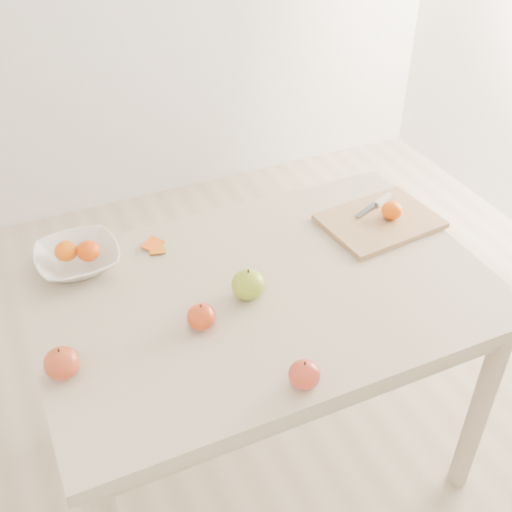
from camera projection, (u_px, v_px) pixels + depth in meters
name	position (u px, v px, depth m)	size (l,w,h in m)	color
ground	(262.00, 457.00, 2.16)	(3.50, 3.50, 0.00)	#C6B293
table	(264.00, 315.00, 1.76)	(1.20, 0.80, 0.75)	beige
cutting_board	(380.00, 221.00, 1.92)	(0.33, 0.24, 0.02)	tan
board_tangerine	(392.00, 210.00, 1.90)	(0.06, 0.06, 0.05)	#E44D08
fruit_bowl	(78.00, 259.00, 1.75)	(0.23, 0.23, 0.06)	white
bowl_tangerine_near	(66.00, 251.00, 1.73)	(0.06, 0.06, 0.06)	#DE6507
bowl_tangerine_far	(88.00, 251.00, 1.73)	(0.06, 0.06, 0.06)	#C93707
orange_peel_a	(153.00, 246.00, 1.84)	(0.06, 0.04, 0.00)	#E85510
orange_peel_b	(158.00, 252.00, 1.82)	(0.04, 0.04, 0.00)	#C46A0D
paring_knife	(381.00, 202.00, 1.98)	(0.16, 0.08, 0.01)	silver
apple_green	(248.00, 284.00, 1.64)	(0.09, 0.09, 0.08)	#729C18
apple_red_c	(304.00, 374.00, 1.41)	(0.07, 0.07, 0.06)	maroon
apple_red_b	(201.00, 317.00, 1.56)	(0.07, 0.07, 0.06)	#9D1609
apple_red_d	(62.00, 363.00, 1.43)	(0.08, 0.08, 0.07)	maroon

